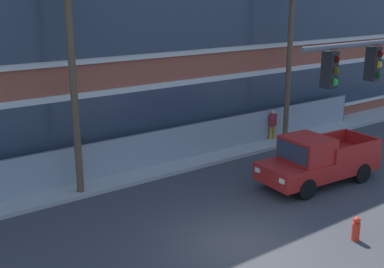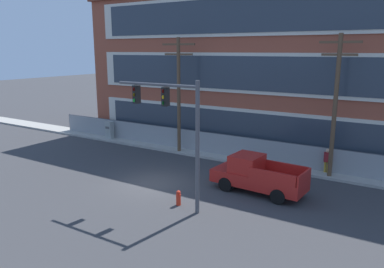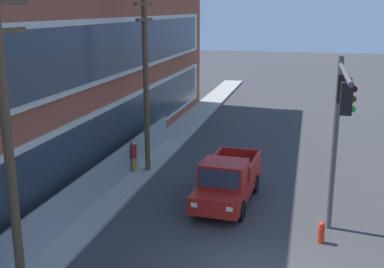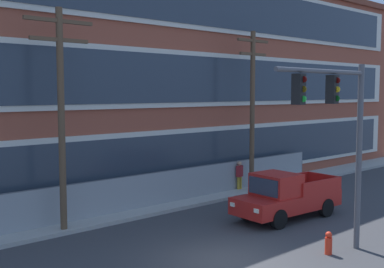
# 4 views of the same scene
# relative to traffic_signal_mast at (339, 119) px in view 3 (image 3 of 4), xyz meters

# --- Properties ---
(sidewalk_building_side) EXTENTS (80.00, 1.96, 0.16)m
(sidewalk_building_side) POSITION_rel_traffic_signal_mast_xyz_m (-3.09, 9.13, -4.38)
(sidewalk_building_side) COLOR #9E9B93
(sidewalk_building_side) RESTS_ON ground
(brick_mill_building) EXTENTS (40.08, 10.61, 12.19)m
(brick_mill_building) POSITION_rel_traffic_signal_mast_xyz_m (4.21, 15.12, 1.65)
(brick_mill_building) COLOR brown
(brick_mill_building) RESTS_ON ground
(chain_link_fence) EXTENTS (29.87, 0.06, 1.71)m
(chain_link_fence) POSITION_rel_traffic_signal_mast_xyz_m (-3.66, 9.29, -3.59)
(chain_link_fence) COLOR gray
(chain_link_fence) RESTS_ON ground
(traffic_signal_mast) EXTENTS (4.73, 0.43, 6.37)m
(traffic_signal_mast) POSITION_rel_traffic_signal_mast_xyz_m (0.00, 0.00, 0.00)
(traffic_signal_mast) COLOR #4C4C51
(traffic_signal_mast) RESTS_ON ground
(pickup_truck_red) EXTENTS (5.30, 2.27, 2.03)m
(pickup_truck_red) POSITION_rel_traffic_signal_mast_xyz_m (2.63, 4.07, -3.51)
(pickup_truck_red) COLOR #AD1E19
(pickup_truck_red) RESTS_ON ground
(utility_pole_near_corner) EXTENTS (2.75, 0.26, 8.58)m
(utility_pole_near_corner) POSITION_rel_traffic_signal_mast_xyz_m (-5.44, 8.51, 0.34)
(utility_pole_near_corner) COLOR brown
(utility_pole_near_corner) RESTS_ON ground
(utility_pole_midblock) EXTENTS (2.33, 0.26, 8.63)m
(utility_pole_midblock) POSITION_rel_traffic_signal_mast_xyz_m (5.59, 8.55, 0.30)
(utility_pole_midblock) COLOR brown
(utility_pole_midblock) RESTS_ON ground
(pedestrian_near_cabinet) EXTENTS (0.45, 0.35, 1.69)m
(pedestrian_near_cabinet) POSITION_rel_traffic_signal_mast_xyz_m (5.28, 9.14, -3.48)
(pedestrian_near_cabinet) COLOR #B7932D
(pedestrian_near_cabinet) RESTS_ON ground
(fire_hydrant) EXTENTS (0.24, 0.24, 0.78)m
(fire_hydrant) POSITION_rel_traffic_signal_mast_xyz_m (-0.00, 0.30, -4.08)
(fire_hydrant) COLOR red
(fire_hydrant) RESTS_ON ground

